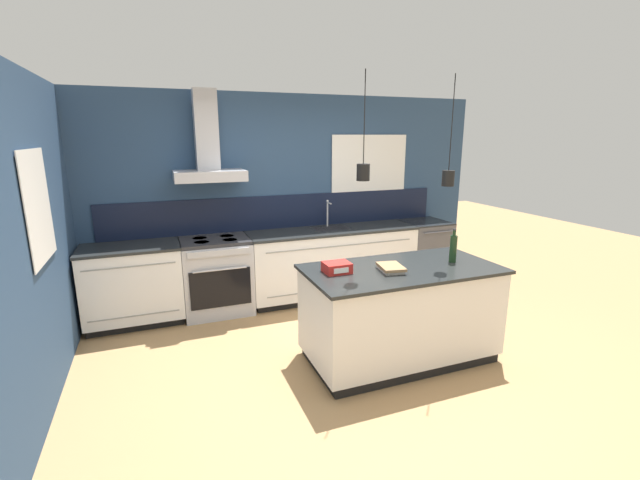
{
  "coord_description": "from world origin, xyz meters",
  "views": [
    {
      "loc": [
        -1.53,
        -3.3,
        2.09
      ],
      "look_at": [
        0.0,
        0.65,
        1.05
      ],
      "focal_mm": 24.0,
      "sensor_mm": 36.0,
      "label": 1
    }
  ],
  "objects_px": {
    "oven_range": "(217,276)",
    "red_supply_box": "(337,267)",
    "bottle_on_island": "(453,248)",
    "dishwasher": "(423,252)",
    "book_stack": "(391,268)"
  },
  "relations": [
    {
      "from": "bottle_on_island",
      "to": "book_stack",
      "type": "xyz_separation_m",
      "value": [
        -0.7,
        -0.03,
        -0.11
      ]
    },
    {
      "from": "oven_range",
      "to": "bottle_on_island",
      "type": "distance_m",
      "value": 2.74
    },
    {
      "from": "oven_range",
      "to": "bottle_on_island",
      "type": "bearing_deg",
      "value": -41.76
    },
    {
      "from": "bottle_on_island",
      "to": "book_stack",
      "type": "distance_m",
      "value": 0.71
    },
    {
      "from": "red_supply_box",
      "to": "book_stack",
      "type": "bearing_deg",
      "value": -16.54
    },
    {
      "from": "dishwasher",
      "to": "book_stack",
      "type": "height_order",
      "value": "book_stack"
    },
    {
      "from": "oven_range",
      "to": "dishwasher",
      "type": "bearing_deg",
      "value": 0.08
    },
    {
      "from": "book_stack",
      "to": "oven_range",
      "type": "bearing_deg",
      "value": 125.59
    },
    {
      "from": "bottle_on_island",
      "to": "red_supply_box",
      "type": "distance_m",
      "value": 1.17
    },
    {
      "from": "oven_range",
      "to": "red_supply_box",
      "type": "distance_m",
      "value": 1.94
    },
    {
      "from": "oven_range",
      "to": "red_supply_box",
      "type": "bearing_deg",
      "value": -63.51
    },
    {
      "from": "oven_range",
      "to": "book_stack",
      "type": "xyz_separation_m",
      "value": [
        1.3,
        -1.82,
        0.48
      ]
    },
    {
      "from": "dishwasher",
      "to": "bottle_on_island",
      "type": "height_order",
      "value": "bottle_on_island"
    },
    {
      "from": "oven_range",
      "to": "dishwasher",
      "type": "distance_m",
      "value": 2.92
    },
    {
      "from": "red_supply_box",
      "to": "bottle_on_island",
      "type": "bearing_deg",
      "value": -5.1
    }
  ]
}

